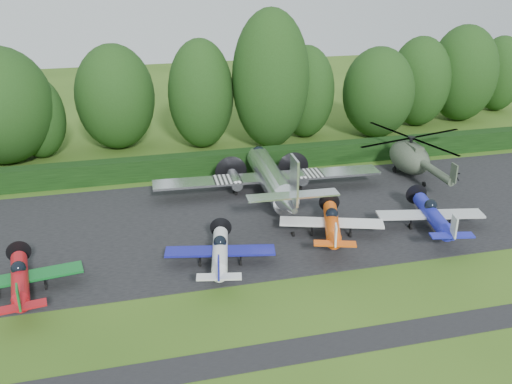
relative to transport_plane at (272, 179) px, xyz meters
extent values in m
plane|color=#2E5117|center=(-2.05, -13.86, -1.77)|extent=(160.00, 160.00, 0.00)
cube|color=black|center=(-2.05, -3.86, -1.77)|extent=(70.00, 18.00, 0.01)
cube|color=black|center=(-2.05, -19.86, -1.77)|extent=(70.00, 2.00, 0.00)
cube|color=black|center=(-2.05, 7.14, -1.77)|extent=(90.00, 1.60, 2.00)
cylinder|color=silver|center=(0.00, 0.30, -0.06)|extent=(2.07, 10.81, 2.07)
cone|color=silver|center=(0.00, 6.36, -0.06)|extent=(2.07, 1.35, 2.07)
cone|color=silver|center=(0.00, -6.18, 0.39)|extent=(2.07, 2.70, 2.07)
sphere|color=black|center=(0.00, 5.49, 0.39)|extent=(1.35, 1.35, 1.35)
cube|color=silver|center=(0.00, 1.20, -0.33)|extent=(19.82, 2.16, 0.20)
cube|color=white|center=(-3.60, 1.20, -0.22)|extent=(2.34, 2.25, 0.05)
cube|color=white|center=(3.60, 1.20, -0.22)|extent=(2.34, 2.25, 0.05)
cylinder|color=silver|center=(-2.88, 1.74, -0.55)|extent=(0.99, 2.88, 0.99)
cylinder|color=silver|center=(2.88, 1.74, -0.55)|extent=(0.99, 2.88, 0.99)
cylinder|color=black|center=(-2.88, 3.77, -0.55)|extent=(2.88, 0.03, 2.88)
cylinder|color=black|center=(2.88, 3.77, -0.55)|extent=(2.88, 0.03, 2.88)
cube|color=silver|center=(0.00, -6.91, 1.38)|extent=(6.76, 1.26, 0.13)
cube|color=silver|center=(0.00, -7.18, 2.64)|extent=(0.16, 1.98, 3.42)
cylinder|color=black|center=(-2.88, 1.38, -1.55)|extent=(0.23, 0.81, 0.81)
cylinder|color=black|center=(2.88, 1.38, -1.55)|extent=(0.23, 0.81, 0.81)
cylinder|color=black|center=(0.00, -7.27, -1.61)|extent=(0.16, 0.40, 0.40)
cylinder|color=#B01017|center=(-18.81, -10.83, -0.61)|extent=(1.02, 5.82, 1.02)
sphere|color=black|center=(-18.81, -10.20, -0.13)|extent=(0.89, 0.89, 0.89)
cube|color=#0F6524|center=(-18.81, -10.30, -0.77)|extent=(7.40, 1.37, 0.15)
cube|color=#B01017|center=(-18.81, -14.32, -0.34)|extent=(2.75, 0.74, 0.11)
cube|color=#0F6524|center=(-18.81, -14.42, 0.34)|extent=(0.11, 0.85, 1.37)
cylinder|color=black|center=(-18.81, -7.08, -0.61)|extent=(1.59, 0.02, 1.59)
cylinder|color=black|center=(-17.43, -10.51, -1.58)|extent=(0.15, 0.47, 0.47)
cylinder|color=black|center=(-18.81, -8.08, -1.60)|extent=(0.13, 0.42, 0.42)
cylinder|color=silver|center=(-6.45, -10.44, -0.62)|extent=(1.00, 5.75, 1.00)
sphere|color=black|center=(-6.45, -9.81, -0.15)|extent=(0.88, 0.88, 0.88)
cube|color=navy|center=(-6.45, -9.92, -0.78)|extent=(7.31, 1.36, 0.15)
cube|color=silver|center=(-6.45, -13.89, -0.36)|extent=(2.72, 0.73, 0.10)
cube|color=navy|center=(-6.45, -13.99, 0.32)|extent=(0.10, 0.84, 1.36)
cylinder|color=black|center=(-6.45, -6.73, -0.62)|extent=(1.57, 0.02, 1.57)
cylinder|color=black|center=(-7.81, -10.13, -1.58)|extent=(0.15, 0.46, 0.46)
cylinder|color=black|center=(-5.09, -10.13, -1.58)|extent=(0.15, 0.46, 0.46)
cylinder|color=black|center=(-6.45, -7.72, -1.60)|extent=(0.13, 0.42, 0.42)
cylinder|color=#F0560E|center=(2.24, -8.25, -0.58)|extent=(1.04, 5.96, 1.04)
sphere|color=black|center=(2.24, -7.60, -0.09)|extent=(0.91, 0.91, 0.91)
cube|color=white|center=(2.24, -7.70, -0.74)|extent=(7.59, 1.41, 0.15)
cube|color=#F0560E|center=(2.24, -11.82, -0.31)|extent=(2.82, 0.76, 0.11)
cube|color=white|center=(2.24, -11.93, 0.40)|extent=(0.11, 0.87, 1.41)
cylinder|color=black|center=(2.24, -4.40, -0.58)|extent=(1.63, 0.02, 1.63)
cylinder|color=black|center=(0.83, -7.92, -1.58)|extent=(0.15, 0.48, 0.48)
cylinder|color=black|center=(3.65, -7.92, -1.58)|extent=(0.15, 0.48, 0.48)
cylinder|color=black|center=(2.24, -5.43, -1.60)|extent=(0.13, 0.43, 0.43)
cylinder|color=#1C21AD|center=(10.01, -8.92, -0.51)|extent=(1.10, 6.30, 1.10)
sphere|color=black|center=(10.01, -8.24, 0.00)|extent=(0.96, 0.96, 0.96)
cube|color=#BBBEC1|center=(10.01, -8.35, -0.68)|extent=(8.01, 1.49, 0.16)
cube|color=#1C21AD|center=(10.01, -12.70, -0.23)|extent=(2.98, 0.80, 0.11)
cube|color=#BBBEC1|center=(10.01, -12.82, 0.52)|extent=(0.11, 0.92, 1.49)
cylinder|color=black|center=(10.01, -4.86, -0.51)|extent=(1.72, 0.02, 1.72)
cylinder|color=black|center=(8.53, -8.58, -1.57)|extent=(0.16, 0.50, 0.50)
cylinder|color=black|center=(11.50, -8.58, -1.57)|extent=(0.16, 0.50, 0.50)
cylinder|color=black|center=(10.01, -5.95, -1.59)|extent=(0.14, 0.46, 0.46)
ellipsoid|color=#3B4737|center=(13.94, 2.20, -0.03)|extent=(3.01, 5.53, 2.89)
cylinder|color=#3B4737|center=(13.94, -2.15, 0.26)|extent=(0.68, 5.80, 0.68)
cube|color=#3B4737|center=(13.94, -5.15, 1.13)|extent=(0.12, 0.87, 1.55)
cylinder|color=black|center=(13.94, 2.20, 1.42)|extent=(0.29, 0.29, 0.77)
cylinder|color=black|center=(13.94, 2.20, 1.85)|extent=(0.68, 0.68, 0.24)
cylinder|color=black|center=(13.94, 2.20, 1.85)|extent=(11.59, 11.59, 0.06)
cube|color=#3B4737|center=(13.94, 1.42, 1.08)|extent=(0.87, 1.93, 0.68)
ellipsoid|color=black|center=(13.94, 3.74, 0.06)|extent=(1.84, 1.84, 1.65)
cylinder|color=black|center=(12.97, 2.97, -1.48)|extent=(0.17, 0.54, 0.54)
cylinder|color=black|center=(14.90, 2.97, -1.48)|extent=(0.17, 0.54, 0.54)
cylinder|color=black|center=(13.94, -0.90, -1.53)|extent=(0.15, 0.46, 0.46)
cylinder|color=#3F3326|center=(25.34, 6.64, -1.12)|extent=(0.13, 0.13, 1.30)
cube|color=white|center=(26.96, 6.64, -0.36)|extent=(3.47, 0.09, 1.08)
cylinder|color=black|center=(8.37, 16.14, -0.10)|extent=(0.70, 0.70, 3.35)
ellipsoid|color=#1C3811|center=(8.37, 16.14, 3.35)|extent=(6.37, 6.37, 10.24)
cylinder|color=black|center=(22.91, 17.28, -0.04)|extent=(0.70, 0.70, 3.46)
ellipsoid|color=#1C3811|center=(22.91, 17.28, 3.51)|extent=(7.20, 7.20, 10.56)
cylinder|color=black|center=(16.22, 14.29, -0.13)|extent=(0.70, 0.70, 3.29)
ellipsoid|color=#1C3811|center=(16.22, 14.29, 3.26)|extent=(7.92, 7.92, 10.06)
cylinder|color=black|center=(-19.82, 15.94, -0.42)|extent=(0.70, 0.70, 2.71)
ellipsoid|color=#1C3811|center=(-19.82, 15.94, 2.36)|extent=(5.33, 5.33, 8.27)
cylinder|color=black|center=(29.12, 18.07, 0.13)|extent=(0.70, 0.70, 3.80)
ellipsoid|color=#1C3811|center=(29.12, 18.07, 4.03)|extent=(8.19, 8.19, 11.60)
cylinder|color=black|center=(-3.46, 15.32, 0.10)|extent=(0.70, 0.70, 3.75)
ellipsoid|color=#1C3811|center=(-3.46, 15.32, 3.96)|extent=(6.85, 6.85, 11.47)
cylinder|color=black|center=(36.50, 21.03, -0.19)|extent=(0.70, 0.70, 3.17)
ellipsoid|color=#1C3811|center=(36.50, 21.03, 3.07)|extent=(5.98, 5.98, 9.69)
cylinder|color=black|center=(3.62, 13.64, 0.60)|extent=(0.70, 0.70, 4.73)
ellipsoid|color=#1C3811|center=(3.62, 13.64, 5.46)|extent=(8.02, 8.02, 14.46)
cylinder|color=black|center=(-12.17, 17.24, 0.02)|extent=(0.70, 0.70, 3.59)
ellipsoid|color=#1C3811|center=(-12.17, 17.24, 3.71)|extent=(8.19, 8.19, 10.96)
cylinder|color=black|center=(-22.98, 15.18, 0.10)|extent=(0.70, 0.70, 3.75)
ellipsoid|color=#1C3811|center=(-22.98, 15.18, 3.95)|extent=(10.00, 10.00, 11.45)
camera|label=1|loc=(-12.20, -43.00, 17.66)|focal=40.00mm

